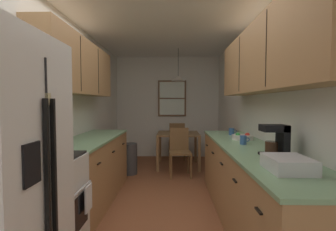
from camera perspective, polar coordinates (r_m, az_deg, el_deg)
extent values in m
plane|color=brown|center=(3.97, -1.01, -17.46)|extent=(12.00, 12.00, 0.00)
cube|color=white|center=(4.01, -20.69, 1.20)|extent=(0.10, 9.00, 2.55)
cube|color=white|center=(3.91, 19.17, 1.19)|extent=(0.10, 9.00, 2.55)
cube|color=white|center=(6.37, -0.07, 1.95)|extent=(4.40, 0.10, 2.55)
cube|color=white|center=(3.91, -1.05, 20.91)|extent=(4.40, 9.00, 0.08)
cube|color=black|center=(1.67, -25.82, -16.45)|extent=(0.01, 0.01, 1.60)
cube|color=black|center=(1.63, -26.03, -16.94)|extent=(0.02, 0.02, 1.14)
cube|color=black|center=(1.69, -24.74, -16.10)|extent=(0.02, 0.02, 1.14)
cube|color=black|center=(1.46, -28.93, -9.79)|extent=(0.01, 0.15, 0.22)
cube|color=beige|center=(1.59, -25.93, 3.41)|extent=(0.01, 0.05, 0.07)
cube|color=white|center=(2.55, -26.91, -18.83)|extent=(0.62, 0.58, 0.90)
cube|color=black|center=(2.44, -19.91, -20.50)|extent=(0.01, 0.41, 0.30)
cube|color=silver|center=(2.35, -19.41, -15.88)|extent=(0.02, 0.47, 0.02)
cube|color=black|center=(2.42, -27.16, -8.65)|extent=(0.59, 0.55, 0.02)
cube|color=white|center=(2.55, -32.79, -6.17)|extent=(0.06, 0.58, 0.20)
cylinder|color=#2D2D2D|center=(2.38, -31.66, -8.59)|extent=(0.15, 0.15, 0.01)
cylinder|color=#2D2D2D|center=(2.60, -28.56, -7.58)|extent=(0.15, 0.15, 0.01)
cylinder|color=#2D2D2D|center=(2.24, -25.57, -9.13)|extent=(0.15, 0.15, 0.01)
cylinder|color=#2D2D2D|center=(2.47, -22.85, -7.98)|extent=(0.15, 0.15, 0.01)
cube|color=silver|center=(2.45, -30.06, 8.43)|extent=(0.38, 0.59, 0.31)
cube|color=black|center=(2.30, -26.66, 8.89)|extent=(0.01, 0.36, 0.20)
cube|color=#2D2D33|center=(2.53, -23.87, 8.37)|extent=(0.01, 0.12, 0.20)
cube|color=#A87A4C|center=(3.71, -17.20, -12.00)|extent=(0.60, 2.03, 0.87)
cube|color=#7AA87A|center=(3.62, -17.31, -5.10)|extent=(0.63, 2.05, 0.03)
cube|color=black|center=(2.93, -15.65, -10.65)|extent=(0.02, 0.10, 0.01)
cube|color=black|center=(3.57, -12.46, -8.18)|extent=(0.02, 0.10, 0.01)
cube|color=black|center=(4.22, -10.27, -6.44)|extent=(0.02, 0.10, 0.01)
cube|color=#A87A4C|center=(3.62, -19.94, 10.31)|extent=(0.32, 2.13, 0.72)
cube|color=#2D2319|center=(3.24, -19.48, 11.22)|extent=(0.01, 0.01, 0.67)
cube|color=#2D2319|center=(3.90, -15.77, 9.83)|extent=(0.01, 0.01, 0.67)
cube|color=#A87A4C|center=(3.03, 18.18, -15.43)|extent=(0.60, 3.03, 0.87)
cube|color=#7AA87A|center=(2.92, 18.32, -7.02)|extent=(0.63, 3.05, 0.03)
cube|color=black|center=(1.77, 20.19, -19.97)|extent=(0.02, 0.10, 0.01)
cube|color=black|center=(2.31, 15.16, -14.32)|extent=(0.02, 0.10, 0.01)
cube|color=black|center=(2.89, 12.22, -10.82)|extent=(0.02, 0.10, 0.01)
cube|color=black|center=(3.47, 10.30, -8.47)|extent=(0.02, 0.10, 0.01)
cube|color=black|center=(4.06, 8.94, -6.79)|extent=(0.02, 0.10, 0.01)
cube|color=#A87A4C|center=(2.92, 21.62, 12.35)|extent=(0.32, 2.73, 0.74)
cube|color=#2D2319|center=(2.45, 21.72, 14.23)|extent=(0.01, 0.01, 0.68)
cube|color=#2D2319|center=(3.30, 16.13, 11.33)|extent=(0.01, 0.01, 0.68)
cube|color=brown|center=(5.35, 2.34, -4.21)|extent=(0.89, 0.89, 0.03)
cube|color=brown|center=(5.01, -2.40, -8.96)|extent=(0.06, 0.06, 0.70)
cube|color=brown|center=(5.03, 7.24, -8.94)|extent=(0.06, 0.06, 0.70)
cube|color=brown|center=(5.83, -1.88, -7.28)|extent=(0.06, 0.06, 0.70)
cube|color=brown|center=(5.84, 6.38, -7.27)|extent=(0.06, 0.06, 0.70)
cube|color=brown|center=(4.68, 2.81, -8.57)|extent=(0.43, 0.43, 0.04)
cube|color=brown|center=(4.82, 2.58, -5.52)|extent=(0.37, 0.06, 0.45)
cylinder|color=brown|center=(4.58, 5.38, -11.84)|extent=(0.04, 0.04, 0.43)
cylinder|color=brown|center=(4.54, 0.73, -11.96)|extent=(0.04, 0.04, 0.43)
cylinder|color=brown|center=(4.93, 4.71, -10.77)|extent=(0.04, 0.04, 0.43)
cylinder|color=brown|center=(4.89, 0.41, -10.87)|extent=(0.04, 0.04, 0.43)
cube|color=brown|center=(6.11, 2.13, -5.87)|extent=(0.41, 0.41, 0.04)
cube|color=brown|center=(5.89, 2.12, -3.97)|extent=(0.37, 0.04, 0.45)
cylinder|color=brown|center=(6.33, 0.47, -7.70)|extent=(0.04, 0.04, 0.43)
cylinder|color=brown|center=(6.33, 3.80, -7.71)|extent=(0.04, 0.04, 0.43)
cylinder|color=brown|center=(5.97, 0.34, -8.34)|extent=(0.04, 0.04, 0.43)
cylinder|color=brown|center=(5.97, 3.88, -8.36)|extent=(0.04, 0.04, 0.43)
cylinder|color=black|center=(5.38, 2.38, 12.21)|extent=(0.01, 0.01, 0.60)
cone|color=beige|center=(5.34, 2.37, 8.52)|extent=(0.30, 0.30, 0.10)
sphere|color=white|center=(5.34, 2.37, 8.73)|extent=(0.06, 0.06, 0.06)
cube|color=brown|center=(6.30, 0.95, 3.97)|extent=(0.71, 0.04, 0.91)
cube|color=silver|center=(6.28, 0.95, 3.97)|extent=(0.63, 0.01, 0.83)
cube|color=brown|center=(6.28, 0.95, 3.97)|extent=(0.63, 0.02, 0.03)
cylinder|color=#3F3F42|center=(4.92, -8.83, -9.84)|extent=(0.29, 0.29, 0.60)
cylinder|color=#265999|center=(2.81, -23.02, -5.64)|extent=(0.11, 0.11, 0.15)
cylinder|color=white|center=(2.80, -23.06, -3.95)|extent=(0.11, 0.11, 0.02)
cube|color=white|center=(2.52, -17.91, -17.68)|extent=(0.02, 0.16, 0.24)
cube|color=black|center=(2.46, 23.18, -8.36)|extent=(0.22, 0.18, 0.02)
cube|color=black|center=(2.46, 24.97, -5.27)|extent=(0.06, 0.18, 0.29)
cube|color=black|center=(2.42, 23.29, -2.69)|extent=(0.22, 0.18, 0.06)
cylinder|color=#331E14|center=(2.44, 22.77, -6.83)|extent=(0.11, 0.11, 0.11)
cylinder|color=#335999|center=(3.01, 16.99, -5.43)|extent=(0.08, 0.08, 0.10)
torus|color=#335999|center=(3.02, 17.90, -5.31)|extent=(0.05, 0.01, 0.05)
cylinder|color=#335999|center=(3.84, 14.47, -3.63)|extent=(0.08, 0.08, 0.10)
torus|color=#335999|center=(3.85, 15.22, -3.54)|extent=(0.05, 0.01, 0.05)
cylinder|color=silver|center=(3.40, 16.81, -4.85)|extent=(0.28, 0.28, 0.06)
cylinder|color=black|center=(3.40, 16.82, -4.60)|extent=(0.23, 0.23, 0.03)
sphere|color=red|center=(3.40, 17.87, -4.30)|extent=(0.06, 0.06, 0.06)
sphere|color=green|center=(3.37, 15.83, -4.33)|extent=(0.06, 0.06, 0.06)
cube|color=silver|center=(1.97, 25.96, -10.02)|extent=(0.28, 0.34, 0.10)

